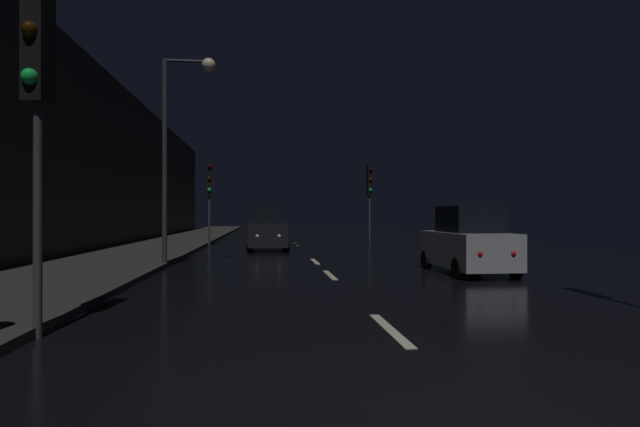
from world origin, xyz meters
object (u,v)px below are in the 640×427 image
at_px(traffic_light_near_left, 37,65).
at_px(car_parked_right_near, 468,243).
at_px(traffic_light_far_left, 209,185).
at_px(streetlamp_overhead, 180,127).
at_px(car_approaching_headlights, 268,230).
at_px(traffic_light_far_right, 370,186).

height_order(traffic_light_near_left, car_parked_right_near, traffic_light_near_left).
bearing_deg(car_parked_right_near, traffic_light_far_left, 31.86).
height_order(traffic_light_far_left, streetlamp_overhead, streetlamp_overhead).
bearing_deg(traffic_light_far_left, car_parked_right_near, 23.99).
xyz_separation_m(traffic_light_near_left, streetlamp_overhead, (0.38, 9.54, 0.81)).
height_order(car_approaching_headlights, car_parked_right_near, car_approaching_headlights).
xyz_separation_m(streetlamp_overhead, car_approaching_headlights, (2.92, 7.85, -3.60)).
xyz_separation_m(traffic_light_near_left, traffic_light_far_right, (9.80, 24.37, -0.22)).
height_order(traffic_light_far_left, car_approaching_headlights, traffic_light_far_left).
relative_size(traffic_light_far_right, traffic_light_far_left, 1.04).
relative_size(traffic_light_far_right, car_parked_right_near, 1.26).
distance_m(car_approaching_headlights, car_parked_right_near, 11.99).
distance_m(traffic_light_far_right, car_parked_right_near, 17.75).
bearing_deg(car_approaching_headlights, car_parked_right_near, 28.38).
bearing_deg(car_parked_right_near, streetlamp_overhead, 72.59).
bearing_deg(car_approaching_headlights, traffic_light_far_left, -139.65).
bearing_deg(car_approaching_headlights, streetlamp_overhead, -20.39).
bearing_deg(traffic_light_near_left, car_parked_right_near, 138.09).
distance_m(streetlamp_overhead, car_approaching_headlights, 9.11).
bearing_deg(streetlamp_overhead, traffic_light_far_right, 57.58).
bearing_deg(traffic_light_far_right, car_parked_right_near, -8.32).
relative_size(traffic_light_far_right, car_approaching_headlights, 1.16).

